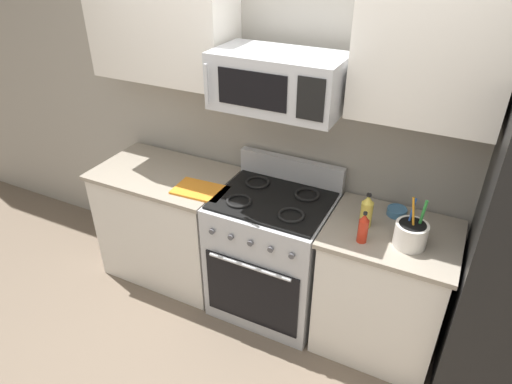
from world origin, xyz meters
The scene contains 13 objects.
ground_plane centered at (0.00, 0.00, 0.00)m, with size 16.00×16.00×0.00m, color #6B5B4C.
wall_back centered at (0.00, 1.04, 1.30)m, with size 8.00×0.10×2.60m, color #9E998E.
counter_left centered at (-0.89, 0.65, 0.46)m, with size 1.00×0.64×0.91m.
range_oven centered at (0.00, 0.65, 0.47)m, with size 0.76×0.69×1.09m.
counter_right centered at (0.78, 0.65, 0.46)m, with size 0.78×0.64×0.91m.
microwave centered at (0.00, 0.68, 1.70)m, with size 0.75×0.44×0.32m.
upper_cabinets_left centered at (-0.89, 0.82, 1.88)m, with size 0.99×0.34×0.65m.
upper_cabinets_right centered at (0.78, 0.82, 1.88)m, with size 0.77×0.34×0.65m.
utensil_crock centered at (0.88, 0.56, 0.99)m, with size 0.18×0.18×0.30m.
cutting_board centered at (-0.49, 0.54, 0.92)m, with size 0.36×0.23×0.02m, color orange.
bottle_oil centered at (0.61, 0.64, 1.01)m, with size 0.07×0.07×0.22m.
bottle_hot_sauce centered at (0.63, 0.48, 1.00)m, with size 0.06×0.06×0.20m.
prep_bowl centered at (0.76, 0.84, 0.94)m, with size 0.12×0.12×0.05m.
Camera 1 is at (1.01, -1.64, 2.49)m, focal length 31.71 mm.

